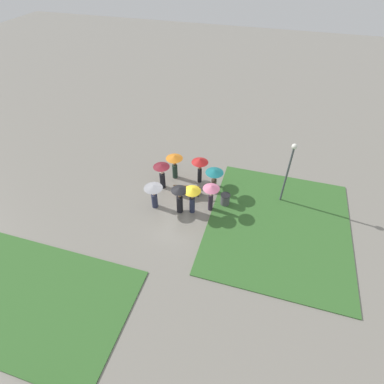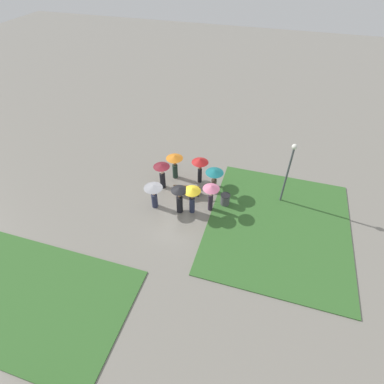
{
  "view_description": "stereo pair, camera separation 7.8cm",
  "coord_description": "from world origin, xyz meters",
  "px_view_note": "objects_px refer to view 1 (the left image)",
  "views": [
    {
      "loc": [
        -5.04,
        12.67,
        13.33
      ],
      "look_at": [
        -1.01,
        -0.84,
        0.61
      ],
      "focal_mm": 28.0,
      "sensor_mm": 36.0,
      "label": 1
    },
    {
      "loc": [
        -5.11,
        12.65,
        13.33
      ],
      "look_at": [
        -1.01,
        -0.84,
        0.61
      ],
      "focal_mm": 28.0,
      "sensor_mm": 36.0,
      "label": 2
    }
  ],
  "objects_px": {
    "park_bench": "(187,190)",
    "crowd_person_teal": "(214,177)",
    "crowd_person_pink": "(211,192)",
    "crowd_person_grey": "(154,192)",
    "trash_bin": "(225,200)",
    "crowd_person_yellow": "(192,195)",
    "lamp_post": "(289,166)",
    "crowd_person_orange": "(174,162)",
    "crowd_person_red": "(200,164)",
    "crowd_person_black": "(179,197)",
    "crowd_person_maroon": "(162,172)"
  },
  "relations": [
    {
      "from": "crowd_person_black",
      "to": "park_bench",
      "type": "bearing_deg",
      "value": -15.7
    },
    {
      "from": "lamp_post",
      "to": "trash_bin",
      "type": "height_order",
      "value": "lamp_post"
    },
    {
      "from": "trash_bin",
      "to": "crowd_person_orange",
      "type": "bearing_deg",
      "value": -23.28
    },
    {
      "from": "park_bench",
      "to": "crowd_person_pink",
      "type": "height_order",
      "value": "crowd_person_pink"
    },
    {
      "from": "trash_bin",
      "to": "crowd_person_yellow",
      "type": "relative_size",
      "value": 0.42
    },
    {
      "from": "crowd_person_maroon",
      "to": "crowd_person_teal",
      "type": "height_order",
      "value": "crowd_person_maroon"
    },
    {
      "from": "park_bench",
      "to": "trash_bin",
      "type": "relative_size",
      "value": 2.16
    },
    {
      "from": "park_bench",
      "to": "crowd_person_teal",
      "type": "xyz_separation_m",
      "value": [
        -1.6,
        -0.76,
        0.87
      ]
    },
    {
      "from": "crowd_person_black",
      "to": "crowd_person_pink",
      "type": "bearing_deg",
      "value": -84.87
    },
    {
      "from": "crowd_person_black",
      "to": "crowd_person_yellow",
      "type": "bearing_deg",
      "value": -91.52
    },
    {
      "from": "crowd_person_black",
      "to": "crowd_person_red",
      "type": "distance_m",
      "value": 3.15
    },
    {
      "from": "park_bench",
      "to": "trash_bin",
      "type": "distance_m",
      "value": 2.57
    },
    {
      "from": "crowd_person_teal",
      "to": "trash_bin",
      "type": "bearing_deg",
      "value": 153.54
    },
    {
      "from": "crowd_person_yellow",
      "to": "crowd_person_pink",
      "type": "bearing_deg",
      "value": 103.68
    },
    {
      "from": "crowd_person_pink",
      "to": "crowd_person_red",
      "type": "height_order",
      "value": "crowd_person_pink"
    },
    {
      "from": "crowd_person_black",
      "to": "crowd_person_grey",
      "type": "bearing_deg",
      "value": 74.55
    },
    {
      "from": "lamp_post",
      "to": "park_bench",
      "type": "bearing_deg",
      "value": 11.82
    },
    {
      "from": "crowd_person_maroon",
      "to": "crowd_person_red",
      "type": "xyz_separation_m",
      "value": [
        -2.21,
        -1.27,
        0.22
      ]
    },
    {
      "from": "crowd_person_maroon",
      "to": "crowd_person_grey",
      "type": "distance_m",
      "value": 1.9
    },
    {
      "from": "crowd_person_black",
      "to": "crowd_person_yellow",
      "type": "xyz_separation_m",
      "value": [
        -0.73,
        -0.2,
        0.14
      ]
    },
    {
      "from": "crowd_person_teal",
      "to": "crowd_person_yellow",
      "type": "distance_m",
      "value": 2.27
    },
    {
      "from": "trash_bin",
      "to": "crowd_person_grey",
      "type": "bearing_deg",
      "value": 19.13
    },
    {
      "from": "crowd_person_grey",
      "to": "crowd_person_red",
      "type": "bearing_deg",
      "value": -150.2
    },
    {
      "from": "crowd_person_black",
      "to": "crowd_person_grey",
      "type": "distance_m",
      "value": 1.63
    },
    {
      "from": "trash_bin",
      "to": "crowd_person_orange",
      "type": "xyz_separation_m",
      "value": [
        3.91,
        -1.68,
        0.91
      ]
    },
    {
      "from": "trash_bin",
      "to": "crowd_person_black",
      "type": "xyz_separation_m",
      "value": [
        2.53,
        1.4,
        0.81
      ]
    },
    {
      "from": "crowd_person_grey",
      "to": "crowd_person_pink",
      "type": "bearing_deg",
      "value": 165.01
    },
    {
      "from": "crowd_person_grey",
      "to": "crowd_person_teal",
      "type": "bearing_deg",
      "value": -171.23
    },
    {
      "from": "lamp_post",
      "to": "crowd_person_teal",
      "type": "relative_size",
      "value": 2.32
    },
    {
      "from": "crowd_person_maroon",
      "to": "crowd_person_orange",
      "type": "xyz_separation_m",
      "value": [
        -0.44,
        -1.24,
        0.02
      ]
    },
    {
      "from": "crowd_person_red",
      "to": "crowd_person_teal",
      "type": "height_order",
      "value": "crowd_person_red"
    },
    {
      "from": "park_bench",
      "to": "crowd_person_orange",
      "type": "height_order",
      "value": "crowd_person_orange"
    },
    {
      "from": "trash_bin",
      "to": "crowd_person_yellow",
      "type": "height_order",
      "value": "crowd_person_yellow"
    },
    {
      "from": "crowd_person_grey",
      "to": "lamp_post",
      "type": "bearing_deg",
      "value": 173.15
    },
    {
      "from": "crowd_person_black",
      "to": "crowd_person_grey",
      "type": "xyz_separation_m",
      "value": [
        1.63,
        0.04,
        0.02
      ]
    },
    {
      "from": "crowd_person_orange",
      "to": "crowd_person_pink",
      "type": "xyz_separation_m",
      "value": [
        -3.13,
        2.38,
        0.12
      ]
    },
    {
      "from": "crowd_person_red",
      "to": "crowd_person_yellow",
      "type": "bearing_deg",
      "value": 126.93
    },
    {
      "from": "crowd_person_maroon",
      "to": "crowd_person_grey",
      "type": "height_order",
      "value": "crowd_person_maroon"
    },
    {
      "from": "crowd_person_maroon",
      "to": "crowd_person_yellow",
      "type": "bearing_deg",
      "value": 140.29
    },
    {
      "from": "lamp_post",
      "to": "crowd_person_teal",
      "type": "bearing_deg",
      "value": 6.37
    },
    {
      "from": "crowd_person_yellow",
      "to": "crowd_person_grey",
      "type": "xyz_separation_m",
      "value": [
        2.36,
        0.24,
        -0.12
      ]
    },
    {
      "from": "crowd_person_orange",
      "to": "crowd_person_pink",
      "type": "relative_size",
      "value": 0.94
    },
    {
      "from": "crowd_person_black",
      "to": "crowd_person_grey",
      "type": "height_order",
      "value": "crowd_person_black"
    },
    {
      "from": "park_bench",
      "to": "crowd_person_black",
      "type": "distance_m",
      "value": 1.72
    },
    {
      "from": "lamp_post",
      "to": "crowd_person_yellow",
      "type": "height_order",
      "value": "lamp_post"
    },
    {
      "from": "crowd_person_maroon",
      "to": "crowd_person_yellow",
      "type": "xyz_separation_m",
      "value": [
        -2.54,
        1.64,
        0.06
      ]
    },
    {
      "from": "crowd_person_grey",
      "to": "crowd_person_black",
      "type": "bearing_deg",
      "value": 153.96
    },
    {
      "from": "crowd_person_teal",
      "to": "crowd_person_yellow",
      "type": "bearing_deg",
      "value": 84.72
    },
    {
      "from": "trash_bin",
      "to": "crowd_person_teal",
      "type": "bearing_deg",
      "value": -42.94
    },
    {
      "from": "crowd_person_yellow",
      "to": "park_bench",
      "type": "bearing_deg",
      "value": -163.28
    }
  ]
}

